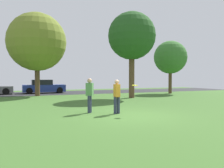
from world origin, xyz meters
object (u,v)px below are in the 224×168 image
at_px(oak_tree_center, 132,36).
at_px(person_catcher, 90,94).
at_px(birch_tree_lone, 37,42).
at_px(frisbee_disc, 135,85).
at_px(parked_car_blue, 44,87).
at_px(oak_tree_right, 170,57).
at_px(person_bystander, 117,95).

relative_size(oak_tree_center, person_catcher, 4.30).
bearing_deg(birch_tree_lone, person_catcher, -82.80).
bearing_deg(frisbee_disc, birch_tree_lone, 103.95).
distance_m(birch_tree_lone, oak_tree_center, 8.64).
bearing_deg(parked_car_blue, oak_tree_center, -54.92).
distance_m(oak_tree_right, oak_tree_center, 6.90).
relative_size(oak_tree_center, parked_car_blue, 1.62).
distance_m(person_catcher, person_bystander, 1.31).
xyz_separation_m(oak_tree_center, frisbee_disc, (-3.89, -7.51, -3.74)).
bearing_deg(oak_tree_right, oak_tree_center, -155.01).
distance_m(oak_tree_right, person_catcher, 15.09).
bearing_deg(person_bystander, parked_car_blue, 7.21).
xyz_separation_m(birch_tree_lone, person_catcher, (1.42, -11.23, -3.98)).
distance_m(oak_tree_right, person_bystander, 14.75).
bearing_deg(birch_tree_lone, parked_car_blue, 75.57).
bearing_deg(person_bystander, oak_tree_right, -46.01).
distance_m(oak_tree_right, frisbee_disc, 14.64).
bearing_deg(oak_tree_right, person_catcher, -142.38).
bearing_deg(oak_tree_center, oak_tree_right, 24.99).
height_order(oak_tree_center, person_catcher, oak_tree_center).
bearing_deg(oak_tree_right, birch_tree_lone, 170.58).
xyz_separation_m(oak_tree_right, frisbee_disc, (-10.04, -10.37, -2.46)).
bearing_deg(person_catcher, parked_car_blue, 129.95).
xyz_separation_m(oak_tree_center, person_bystander, (-4.51, -6.91, -4.21)).
bearing_deg(oak_tree_center, person_catcher, -132.14).
height_order(person_catcher, person_bystander, person_catcher).
height_order(oak_tree_center, frisbee_disc, oak_tree_center).
bearing_deg(parked_car_blue, frisbee_disc, -82.29).
bearing_deg(person_catcher, oak_tree_center, 85.92).
relative_size(birch_tree_lone, oak_tree_center, 1.06).
bearing_deg(person_catcher, birch_tree_lone, 135.26).
bearing_deg(frisbee_disc, parked_car_blue, 97.71).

